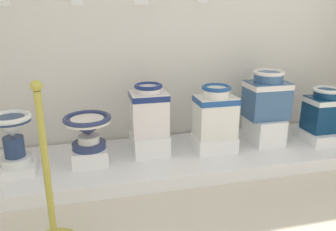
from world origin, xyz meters
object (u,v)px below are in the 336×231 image
at_px(plinth_block_pale_glazed, 264,130).
at_px(plinth_block_tall_cobalt, 149,142).
at_px(antique_toilet_slender_white, 88,127).
at_px(antique_toilet_pale_glazed, 267,94).
at_px(antique_toilet_central_ornate, 12,132).
at_px(plinth_block_central_ornate, 17,167).
at_px(plinth_block_slender_white, 90,155).
at_px(antique_toilet_tall_cobalt, 149,108).
at_px(stanchion_post_near_left, 50,203).
at_px(antique_toilet_leftmost, 215,111).
at_px(plinth_block_leftmost, 214,143).
at_px(antique_toilet_rightmost, 324,109).
at_px(plinth_block_rightmost, 321,135).

bearing_deg(plinth_block_pale_glazed, plinth_block_tall_cobalt, 178.05).
xyz_separation_m(antique_toilet_slender_white, antique_toilet_pale_glazed, (1.68, 0.07, 0.17)).
height_order(antique_toilet_central_ornate, plinth_block_pale_glazed, antique_toilet_central_ornate).
distance_m(plinth_block_central_ornate, antique_toilet_pale_glazed, 2.31).
relative_size(plinth_block_slender_white, antique_toilet_tall_cobalt, 0.66).
height_order(antique_toilet_tall_cobalt, antique_toilet_pale_glazed, antique_toilet_pale_glazed).
xyz_separation_m(antique_toilet_slender_white, plinth_block_pale_glazed, (1.68, 0.07, -0.19)).
distance_m(plinth_block_central_ornate, stanchion_post_near_left, 0.92).
height_order(antique_toilet_tall_cobalt, antique_toilet_leftmost, antique_toilet_tall_cobalt).
height_order(plinth_block_tall_cobalt, plinth_block_pale_glazed, plinth_block_pale_glazed).
distance_m(plinth_block_central_ornate, plinth_block_leftmost, 1.71).
relative_size(antique_toilet_central_ornate, antique_toilet_slender_white, 1.03).
height_order(plinth_block_tall_cobalt, antique_toilet_leftmost, antique_toilet_leftmost).
distance_m(plinth_block_leftmost, antique_toilet_leftmost, 0.31).
distance_m(plinth_block_central_ornate, plinth_block_tall_cobalt, 1.13).
relative_size(antique_toilet_central_ornate, antique_toilet_tall_cobalt, 0.91).
relative_size(antique_toilet_central_ornate, stanchion_post_near_left, 0.40).
bearing_deg(antique_toilet_central_ornate, antique_toilet_rightmost, 0.32).
relative_size(antique_toilet_rightmost, stanchion_post_near_left, 0.42).
distance_m(plinth_block_central_ornate, plinth_block_rightmost, 2.85).
relative_size(plinth_block_central_ornate, plinth_block_slender_white, 1.03).
bearing_deg(stanchion_post_near_left, antique_toilet_central_ornate, 111.45).
distance_m(antique_toilet_tall_cobalt, antique_toilet_pale_glazed, 1.14).
relative_size(antique_toilet_slender_white, plinth_block_tall_cobalt, 1.03).
xyz_separation_m(plinth_block_leftmost, antique_toilet_rightmost, (1.14, -0.01, 0.25)).
bearing_deg(plinth_block_leftmost, antique_toilet_slender_white, 179.67).
height_order(plinth_block_tall_cobalt, antique_toilet_pale_glazed, antique_toilet_pale_glazed).
bearing_deg(plinth_block_pale_glazed, plinth_block_slender_white, -177.47).
bearing_deg(antique_toilet_slender_white, plinth_block_central_ornate, -176.72).
distance_m(plinth_block_tall_cobalt, plinth_block_rightmost, 1.73).
bearing_deg(antique_toilet_rightmost, stanchion_post_near_left, -161.01).
bearing_deg(antique_toilet_rightmost, antique_toilet_central_ornate, -179.68).
distance_m(antique_toilet_slender_white, plinth_block_leftmost, 1.16).
bearing_deg(plinth_block_slender_white, antique_toilet_tall_cobalt, 11.79).
distance_m(antique_toilet_pale_glazed, plinth_block_rightmost, 0.74).
bearing_deg(plinth_block_tall_cobalt, antique_toilet_rightmost, -4.31).
bearing_deg(plinth_block_rightmost, antique_toilet_central_ornate, -179.68).
height_order(plinth_block_slender_white, plinth_block_pale_glazed, plinth_block_pale_glazed).
height_order(antique_toilet_central_ornate, plinth_block_slender_white, antique_toilet_central_ornate).
relative_size(plinth_block_slender_white, plinth_block_tall_cobalt, 0.77).
height_order(antique_toilet_tall_cobalt, plinth_block_leftmost, antique_toilet_tall_cobalt).
relative_size(plinth_block_central_ornate, antique_toilet_leftmost, 0.65).
height_order(plinth_block_central_ornate, antique_toilet_tall_cobalt, antique_toilet_tall_cobalt).
bearing_deg(antique_toilet_tall_cobalt, plinth_block_rightmost, -4.31).
bearing_deg(plinth_block_rightmost, antique_toilet_rightmost, 45.00).
relative_size(antique_toilet_tall_cobalt, stanchion_post_near_left, 0.44).
xyz_separation_m(plinth_block_rightmost, stanchion_post_near_left, (-2.51, -0.87, 0.12)).
xyz_separation_m(antique_toilet_central_ornate, stanchion_post_near_left, (0.33, -0.85, -0.17)).
height_order(plinth_block_slender_white, antique_toilet_slender_white, antique_toilet_slender_white).
xyz_separation_m(antique_toilet_central_ornate, antique_toilet_rightmost, (2.85, 0.02, -0.02)).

